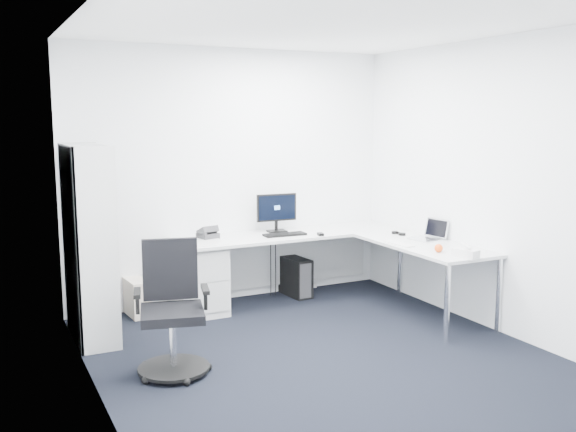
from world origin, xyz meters
name	(u,v)px	position (x,y,z in m)	size (l,w,h in m)	color
ground	(328,361)	(0.00, 0.00, 0.00)	(4.20, 4.20, 0.00)	black
ceiling	(332,21)	(0.00, 0.00, 2.70)	(4.20, 4.20, 0.00)	white
wall_back	(232,176)	(0.00, 2.10, 1.35)	(3.60, 0.02, 2.70)	white
wall_front	(542,246)	(0.00, -2.10, 1.35)	(3.60, 0.02, 2.70)	white
wall_left	(95,213)	(-1.80, 0.00, 1.35)	(0.02, 4.20, 2.70)	white
wall_right	(501,187)	(1.80, 0.00, 1.35)	(0.02, 4.20, 2.70)	white
l_desk	(307,273)	(0.55, 1.40, 0.37)	(2.54, 1.42, 0.74)	silver
drawer_pedestal	(198,277)	(-0.53, 1.76, 0.37)	(0.49, 0.60, 0.75)	silver
bookshelf	(89,243)	(-1.62, 1.45, 0.87)	(0.34, 0.87, 1.75)	#B2B5B5
task_chair	(172,310)	(-1.21, 0.32, 0.52)	(0.58, 0.58, 1.03)	black
black_pc_tower	(296,277)	(0.65, 1.87, 0.21)	(0.19, 0.44, 0.43)	black
beige_pc_tower	(137,297)	(-1.11, 1.94, 0.18)	(0.17, 0.39, 0.37)	beige
power_strip	(301,287)	(0.84, 2.10, 0.02)	(0.36, 0.06, 0.04)	silver
monitor	(277,212)	(0.42, 1.87, 0.96)	(0.45, 0.14, 0.43)	black
black_keyboard	(285,234)	(0.41, 1.64, 0.75)	(0.45, 0.16, 0.02)	black
mouse	(320,234)	(0.74, 1.47, 0.76)	(0.05, 0.09, 0.03)	black
desk_phone	(208,232)	(-0.37, 1.86, 0.80)	(0.18, 0.18, 0.13)	#2E2E30
laptop	(424,230)	(1.56, 0.78, 0.85)	(0.30, 0.29, 0.21)	silver
white_keyboard	(399,244)	(1.21, 0.72, 0.75)	(0.11, 0.37, 0.01)	silver
headphones	(399,232)	(1.52, 1.16, 0.76)	(0.11, 0.17, 0.05)	black
orange_fruit	(439,248)	(1.31, 0.25, 0.78)	(0.08, 0.08, 0.08)	#F45515
tissue_box	(466,253)	(1.38, -0.03, 0.78)	(0.12, 0.22, 0.08)	silver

